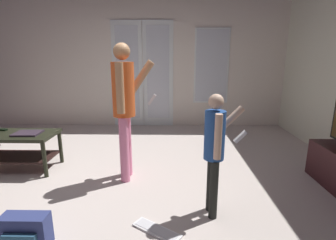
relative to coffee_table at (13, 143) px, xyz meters
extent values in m
cube|color=beige|center=(1.21, -0.47, -0.36)|extent=(6.39, 5.59, 0.02)
cube|color=white|center=(1.21, 2.29, 0.97)|extent=(6.39, 0.06, 2.65)
cube|color=white|center=(1.12, 2.25, 0.71)|extent=(0.62, 0.02, 2.19)
cube|color=silver|center=(1.12, 2.24, 0.76)|extent=(0.46, 0.01, 1.89)
cube|color=white|center=(1.75, 2.25, 0.71)|extent=(0.62, 0.02, 2.19)
cube|color=silver|center=(1.75, 2.24, 0.76)|extent=(0.46, 0.01, 1.89)
cube|color=white|center=(2.85, 2.25, 0.90)|extent=(0.71, 0.02, 1.51)
cube|color=silver|center=(2.85, 2.24, 0.90)|extent=(0.65, 0.01, 1.45)
cube|color=black|center=(0.00, 0.00, 0.11)|extent=(1.07, 0.52, 0.04)
cube|color=black|center=(0.00, 0.00, -0.18)|extent=(0.99, 0.44, 0.02)
cylinder|color=black|center=(0.50, -0.22, -0.13)|extent=(0.05, 0.05, 0.45)
cylinder|color=black|center=(0.50, 0.22, -0.13)|extent=(0.05, 0.05, 0.45)
cylinder|color=pink|center=(1.49, -0.30, 0.03)|extent=(0.11, 0.11, 0.78)
cylinder|color=pink|center=(1.50, -0.13, 0.03)|extent=(0.11, 0.11, 0.78)
cylinder|color=#E25B27|center=(1.50, -0.22, 0.72)|extent=(0.25, 0.25, 0.61)
sphere|color=tan|center=(1.50, -0.22, 1.14)|extent=(0.19, 0.19, 0.19)
cylinder|color=tan|center=(1.49, -0.39, 0.76)|extent=(0.09, 0.09, 0.54)
cylinder|color=tan|center=(1.65, -0.05, 0.81)|extent=(0.38, 0.09, 0.49)
cube|color=white|center=(1.80, -0.05, 0.58)|extent=(0.10, 0.04, 0.13)
cylinder|color=black|center=(2.42, -1.00, -0.08)|extent=(0.08, 0.08, 0.55)
cylinder|color=black|center=(2.41, -0.87, -0.08)|extent=(0.08, 0.08, 0.55)
cylinder|color=#254E94|center=(2.42, -0.94, 0.42)|extent=(0.18, 0.18, 0.43)
sphere|color=beige|center=(2.42, -0.94, 0.71)|extent=(0.13, 0.13, 0.13)
cylinder|color=beige|center=(2.42, -1.06, 0.44)|extent=(0.06, 0.06, 0.39)
cylinder|color=beige|center=(2.54, -0.80, 0.50)|extent=(0.32, 0.08, 0.32)
cube|color=white|center=(2.68, -0.80, 0.36)|extent=(0.12, 0.05, 0.12)
cube|color=navy|center=(0.92, -1.38, -0.22)|extent=(0.35, 0.14, 0.26)
cube|color=white|center=(1.92, -1.20, -0.35)|extent=(0.44, 0.35, 0.02)
cube|color=silver|center=(1.92, -1.20, -0.33)|extent=(0.38, 0.30, 0.00)
cube|color=#352937|center=(0.22, -0.02, 0.14)|extent=(0.32, 0.26, 0.02)
cube|color=black|center=(-0.23, 0.13, 0.14)|extent=(0.17, 0.07, 0.02)
camera|label=1|loc=(2.05, -3.02, 1.07)|focal=26.78mm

